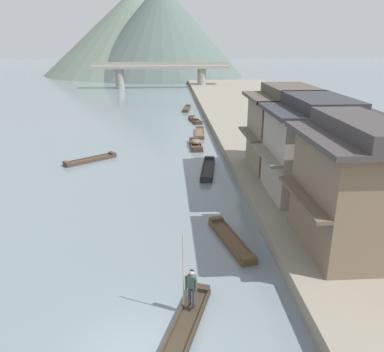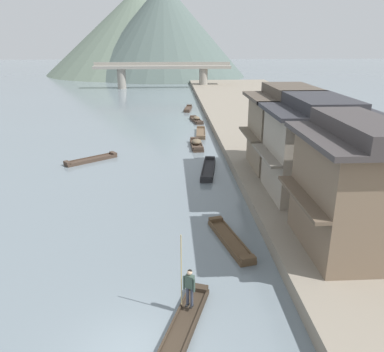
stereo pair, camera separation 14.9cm
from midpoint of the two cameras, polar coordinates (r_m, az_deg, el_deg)
name	(u,v)px [view 1 (the left image)]	position (r m, az deg, el deg)	size (l,w,h in m)	color
riverbank_right	(298,134)	(43.86, 15.10, 5.99)	(18.00, 110.00, 0.74)	gray
boat_foreground_poled	(185,326)	(15.32, -1.28, -21.12)	(2.33, 4.70, 0.38)	#33281E
boatman_person	(191,283)	(15.20, -0.44, -15.45)	(0.53, 0.36, 3.04)	black
boat_moored_nearest	(195,120)	(50.54, 0.39, 8.24)	(1.60, 4.21, 0.70)	#423328
boat_moored_second	(187,109)	(59.03, -0.86, 9.79)	(1.50, 4.69, 0.47)	#423328
boat_moored_third	(208,170)	(31.23, 2.19, 0.92)	(1.75, 5.46, 0.51)	#232326
boat_moored_far	(200,133)	(43.58, 1.06, 6.29)	(1.36, 5.03, 0.46)	brown
boat_midriver_drifting	(91,160)	(35.04, -14.75, 2.31)	(4.25, 3.55, 0.40)	#423328
boat_midriver_upstream	(231,240)	(20.73, 5.50, -9.31)	(1.91, 4.81, 0.43)	brown
boat_upstream_distant	(196,144)	(38.41, 0.45, 4.69)	(1.14, 4.13, 0.80)	#423328
house_waterfront_nearest	(355,187)	(19.06, 22.58, -1.54)	(5.27, 6.30, 6.14)	#75604C
house_waterfront_second	(315,148)	(25.19, 17.40, 3.98)	(6.51, 5.92, 6.14)	gray
house_waterfront_tall	(288,128)	(30.17, 13.75, 6.78)	(6.40, 5.71, 6.14)	#7F705B
stone_bridge	(161,71)	(85.70, -4.65, 15.08)	(29.02, 2.40, 5.38)	gray
hill_far_west	(136,44)	(135.24, -8.24, 18.64)	(47.21, 47.21, 17.11)	#5B6B5B
hill_far_centre	(162,30)	(115.38, -4.43, 20.57)	(45.21, 45.21, 24.79)	#4C5B56
hill_far_east	(137,32)	(125.01, -8.14, 20.20)	(55.15, 55.15, 24.09)	#5B6B5B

